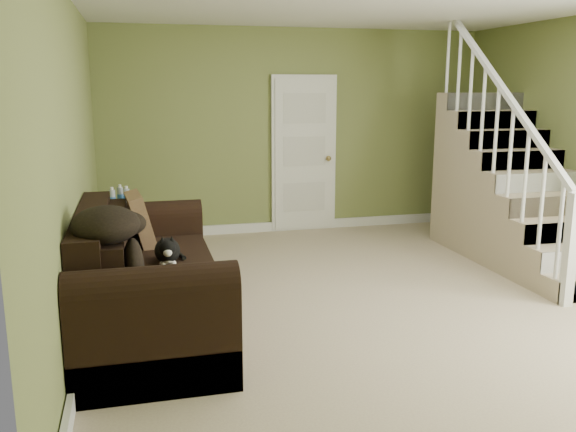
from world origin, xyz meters
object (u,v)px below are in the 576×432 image
banana (175,273)px  side_table (122,233)px  cat (168,251)px  sofa (143,284)px

banana → side_table: bearing=86.2°
side_table → cat: side_table is taller
sofa → cat: (0.20, 0.01, 0.25)m
side_table → banana: bearing=-80.1°
sofa → side_table: bearing=95.4°
side_table → cat: size_ratio=1.55×
side_table → banana: size_ratio=4.03×
sofa → banana: (0.23, -0.36, 0.18)m
side_table → sofa: bearing=-84.6°
cat → banana: size_ratio=2.60×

